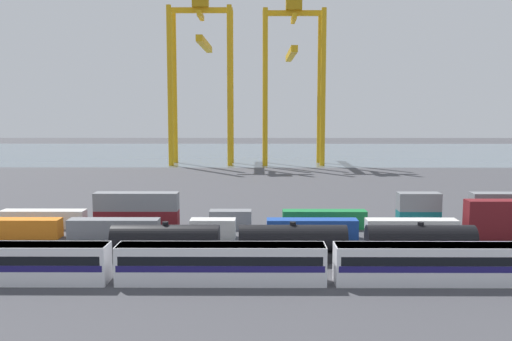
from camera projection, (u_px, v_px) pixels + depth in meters
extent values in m
plane|color=#424247|center=(265.00, 192.00, 115.25)|extent=(420.00, 420.00, 0.00)
cube|color=slate|center=(262.00, 153.00, 216.82)|extent=(400.00, 110.00, 0.01)
cube|color=silver|center=(5.00, 263.00, 55.04)|extent=(20.70, 3.10, 3.90)
cube|color=navy|center=(5.00, 264.00, 55.05)|extent=(20.29, 3.14, 0.64)
cube|color=black|center=(4.00, 257.00, 54.96)|extent=(19.87, 3.13, 0.90)
cube|color=slate|center=(4.00, 246.00, 54.84)|extent=(20.49, 2.85, 0.36)
cube|color=silver|center=(221.00, 264.00, 54.92)|extent=(20.70, 3.10, 3.90)
cube|color=navy|center=(221.00, 265.00, 54.93)|extent=(20.29, 3.14, 0.64)
cube|color=black|center=(221.00, 257.00, 54.84)|extent=(19.87, 3.13, 0.90)
cube|color=slate|center=(221.00, 246.00, 54.72)|extent=(20.49, 2.85, 0.36)
cube|color=silver|center=(439.00, 264.00, 54.79)|extent=(20.70, 3.10, 3.90)
cube|color=navy|center=(439.00, 265.00, 54.80)|extent=(20.29, 3.14, 0.64)
cube|color=black|center=(439.00, 257.00, 54.71)|extent=(19.87, 3.13, 0.90)
cube|color=slate|center=(440.00, 247.00, 54.59)|extent=(20.49, 2.85, 0.36)
cube|color=#232326|center=(166.00, 256.00, 63.18)|extent=(12.22, 2.50, 1.10)
cylinder|color=black|center=(166.00, 238.00, 62.95)|extent=(12.22, 3.05, 3.05)
cylinder|color=black|center=(165.00, 223.00, 62.76)|extent=(0.70, 0.70, 0.36)
cube|color=#232326|center=(293.00, 256.00, 63.10)|extent=(12.22, 2.50, 1.10)
cylinder|color=black|center=(293.00, 238.00, 62.86)|extent=(12.22, 3.05, 3.05)
cylinder|color=black|center=(293.00, 223.00, 62.67)|extent=(0.70, 0.70, 0.36)
cube|color=#232326|center=(420.00, 256.00, 63.01)|extent=(12.22, 2.50, 1.10)
cylinder|color=black|center=(420.00, 238.00, 62.78)|extent=(12.22, 3.05, 3.05)
cylinder|color=black|center=(421.00, 224.00, 62.59)|extent=(0.70, 0.70, 0.36)
cube|color=orange|center=(15.00, 228.00, 74.14)|extent=(12.10, 2.44, 2.60)
cube|color=slate|center=(114.00, 228.00, 74.06)|extent=(12.10, 2.44, 2.60)
cube|color=silver|center=(213.00, 229.00, 73.99)|extent=(6.04, 2.44, 2.60)
cube|color=#1C4299|center=(312.00, 229.00, 73.91)|extent=(12.10, 2.44, 2.60)
cube|color=silver|center=(411.00, 229.00, 73.83)|extent=(12.10, 2.44, 2.60)
cube|color=maroon|center=(511.00, 229.00, 73.76)|extent=(12.10, 2.44, 2.60)
cube|color=maroon|center=(512.00, 210.00, 73.47)|extent=(12.10, 2.44, 2.60)
cube|color=silver|center=(44.00, 219.00, 80.49)|extent=(12.10, 2.44, 2.60)
cube|color=maroon|center=(137.00, 219.00, 80.41)|extent=(12.10, 2.44, 2.60)
cube|color=slate|center=(137.00, 201.00, 80.12)|extent=(12.10, 2.44, 2.60)
cube|color=slate|center=(231.00, 219.00, 80.33)|extent=(6.04, 2.44, 2.60)
cube|color=#197538|center=(324.00, 219.00, 80.25)|extent=(12.10, 2.44, 2.60)
cube|color=#146066|center=(418.00, 219.00, 80.17)|extent=(6.04, 2.44, 2.60)
cube|color=slate|center=(419.00, 202.00, 79.88)|extent=(6.04, 2.44, 2.60)
cube|color=#146066|center=(512.00, 219.00, 80.10)|extent=(12.10, 2.44, 2.60)
cylinder|color=gold|center=(170.00, 86.00, 165.55)|extent=(1.50, 1.50, 47.64)
cylinder|color=gold|center=(230.00, 86.00, 165.44)|extent=(1.50, 1.50, 47.64)
cylinder|color=gold|center=(175.00, 88.00, 174.63)|extent=(1.50, 1.50, 47.64)
cylinder|color=gold|center=(231.00, 88.00, 174.52)|extent=(1.50, 1.50, 47.64)
cube|color=gold|center=(200.00, 10.00, 167.45)|extent=(19.50, 1.20, 1.60)
cube|color=gold|center=(201.00, 16.00, 167.63)|extent=(1.20, 10.74, 1.60)
cube|color=gold|center=(205.00, 45.00, 180.48)|extent=(2.00, 34.61, 2.00)
cube|color=#A77A10|center=(200.00, 2.00, 167.19)|extent=(4.80, 4.00, 3.20)
cylinder|color=gold|center=(265.00, 88.00, 165.20)|extent=(1.50, 1.50, 46.75)
cylinder|color=gold|center=(323.00, 88.00, 165.10)|extent=(1.50, 1.50, 46.75)
cylinder|color=gold|center=(265.00, 89.00, 174.75)|extent=(1.50, 1.50, 46.75)
cylinder|color=gold|center=(320.00, 89.00, 174.65)|extent=(1.50, 1.50, 46.75)
cube|color=gold|center=(294.00, 13.00, 167.39)|extent=(18.91, 1.20, 1.60)
cube|color=gold|center=(294.00, 19.00, 167.57)|extent=(1.20, 11.21, 1.60)
cube|color=gold|center=(291.00, 54.00, 180.95)|extent=(2.00, 35.42, 2.00)
cube|color=#A77A10|center=(294.00, 5.00, 167.12)|extent=(4.80, 4.00, 3.20)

